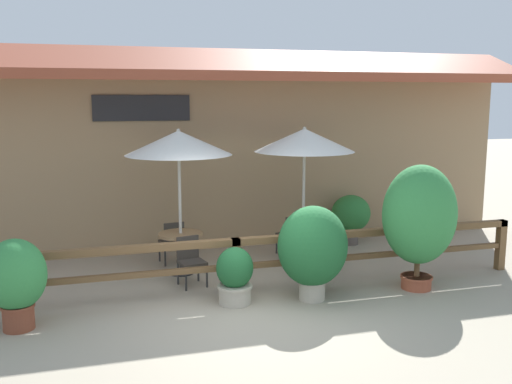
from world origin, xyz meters
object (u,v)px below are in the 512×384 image
object	(u,v)px
potted_plant_small_flowering	(16,279)
potted_plant_corner_fern	(419,216)
patio_umbrella_near	(179,143)
dining_table_near	(181,241)
chair_middle_streetside	(317,248)
potted_plant_entrance_palm	(235,276)
chair_near_streetside	(191,259)
potted_plant_broad_leaf	(351,215)
potted_plant_tall_tropical	(313,248)
dining_table_middle	(303,233)
chair_middle_wallside	(291,233)
patio_umbrella_middle	(304,140)
chair_near_wallside	(172,240)

from	to	relation	value
potted_plant_small_flowering	potted_plant_corner_fern	distance (m)	6.31
patio_umbrella_near	dining_table_near	distance (m)	1.80
chair_middle_streetside	potted_plant_entrance_palm	world-z (taller)	potted_plant_entrance_palm
chair_near_streetside	potted_plant_broad_leaf	xyz separation A→B (m)	(3.86, 1.80, 0.19)
potted_plant_tall_tropical	dining_table_near	bearing A→B (deg)	133.11
patio_umbrella_near	dining_table_middle	xyz separation A→B (m)	(2.38, -0.00, -1.80)
dining_table_middle	chair_middle_wallside	xyz separation A→B (m)	(-0.03, 0.61, -0.14)
dining_table_near	potted_plant_entrance_palm	size ratio (longest dim) A/B	0.90
dining_table_near	potted_plant_broad_leaf	distance (m)	4.08
dining_table_near	potted_plant_corner_fern	world-z (taller)	potted_plant_corner_fern
patio_umbrella_near	chair_near_streetside	xyz separation A→B (m)	(0.06, -0.69, -1.94)
potted_plant_entrance_palm	potted_plant_broad_leaf	world-z (taller)	potted_plant_broad_leaf
patio_umbrella_near	dining_table_middle	world-z (taller)	patio_umbrella_near
patio_umbrella_near	dining_table_middle	size ratio (longest dim) A/B	3.27
dining_table_near	potted_plant_small_flowering	distance (m)	3.22
patio_umbrella_middle	chair_middle_wallside	xyz separation A→B (m)	(-0.03, 0.61, -1.94)
chair_middle_streetside	chair_middle_wallside	size ratio (longest dim) A/B	1.00
chair_near_wallside	potted_plant_broad_leaf	xyz separation A→B (m)	(3.99, 0.42, 0.19)
dining_table_near	potted_plant_small_flowering	size ratio (longest dim) A/B	0.63
patio_umbrella_near	patio_umbrella_middle	world-z (taller)	same
dining_table_middle	potted_plant_small_flowering	size ratio (longest dim) A/B	0.63
patio_umbrella_near	potted_plant_small_flowering	xyz separation A→B (m)	(-2.57, -1.93, -1.68)
chair_near_wallside	chair_middle_streetside	bearing A→B (deg)	142.45
chair_near_streetside	dining_table_middle	bearing A→B (deg)	4.21
dining_table_near	potted_plant_broad_leaf	xyz separation A→B (m)	(3.92, 1.11, 0.05)
chair_middle_wallside	potted_plant_entrance_palm	world-z (taller)	potted_plant_entrance_palm
potted_plant_corner_fern	chair_near_streetside	bearing A→B (deg)	161.25
chair_middle_streetside	potted_plant_small_flowering	xyz separation A→B (m)	(-5.00, -1.32, 0.26)
patio_umbrella_middle	potted_plant_corner_fern	distance (m)	2.61
patio_umbrella_near	chair_near_streetside	distance (m)	2.06
potted_plant_entrance_palm	patio_umbrella_middle	bearing A→B (deg)	44.39
patio_umbrella_near	potted_plant_entrance_palm	world-z (taller)	patio_umbrella_near
chair_middle_wallside	potted_plant_tall_tropical	bearing A→B (deg)	65.48
patio_umbrella_near	potted_plant_tall_tropical	world-z (taller)	patio_umbrella_near
potted_plant_broad_leaf	chair_near_streetside	bearing A→B (deg)	-154.98
potted_plant_small_flowering	chair_middle_wallside	bearing A→B (deg)	27.30
patio_umbrella_near	chair_near_wallside	size ratio (longest dim) A/B	3.17
potted_plant_entrance_palm	dining_table_near	bearing A→B (deg)	108.29
patio_umbrella_middle	potted_plant_entrance_palm	xyz separation A→B (m)	(-1.80, -1.76, -1.96)
chair_middle_streetside	chair_near_wallside	bearing A→B (deg)	160.49
chair_near_wallside	chair_middle_streetside	distance (m)	2.81
dining_table_near	patio_umbrella_middle	xyz separation A→B (m)	(2.38, -0.00, 1.80)
chair_near_wallside	potted_plant_entrance_palm	distance (m)	2.54
chair_near_streetside	potted_plant_entrance_palm	xyz separation A→B (m)	(0.52, -1.07, -0.01)
dining_table_near	dining_table_middle	world-z (taller)	same
dining_table_middle	potted_plant_entrance_palm	bearing A→B (deg)	-135.61
patio_umbrella_middle	chair_middle_streetside	xyz separation A→B (m)	(0.04, -0.61, -1.94)
patio_umbrella_near	chair_near_wallside	world-z (taller)	patio_umbrella_near
potted_plant_entrance_palm	potted_plant_corner_fern	bearing A→B (deg)	-3.02
dining_table_middle	potted_plant_tall_tropical	xyz separation A→B (m)	(-0.57, -1.94, 0.25)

